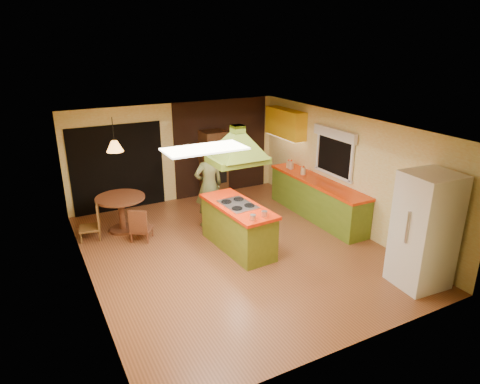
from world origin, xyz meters
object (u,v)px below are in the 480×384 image
kitchen_island (238,226)px  man (209,186)px  wall_oven (214,165)px  refrigerator (425,231)px  canister_large (291,165)px  dining_table (121,207)px

kitchen_island → man: (-0.05, 1.28, 0.46)m
kitchen_island → wall_oven: size_ratio=1.08×
refrigerator → canister_large: bearing=91.8°
man → canister_large: man is taller
wall_oven → dining_table: wall_oven is taller
canister_large → refrigerator: bearing=-92.2°
canister_large → kitchen_island: bearing=-146.0°
kitchen_island → canister_large: canister_large is taller
man → wall_oven: size_ratio=1.06×
man → refrigerator: bearing=116.0°
kitchen_island → refrigerator: bearing=-54.6°
kitchen_island → canister_large: bearing=30.1°
man → canister_large: size_ratio=9.57×
wall_oven → man: bearing=-119.2°
dining_table → canister_large: bearing=-4.9°
refrigerator → canister_large: refrigerator is taller
man → wall_oven: (0.83, 1.60, -0.05)m
kitchen_island → wall_oven: 3.01m
dining_table → canister_large: canister_large is taller
kitchen_island → refrigerator: refrigerator is taller
dining_table → canister_large: (4.16, -0.36, 0.46)m
man → refrigerator: size_ratio=0.94×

